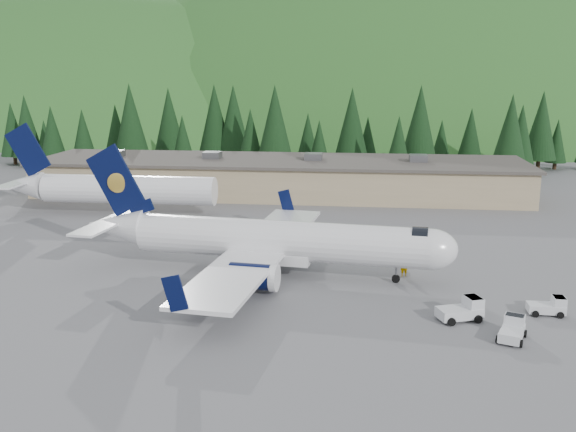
# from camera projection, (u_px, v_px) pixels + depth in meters

# --- Properties ---
(ground) EXTENTS (600.00, 600.00, 0.00)m
(ground) POSITION_uv_depth(u_px,v_px,m) (280.00, 274.00, 57.52)
(ground) COLOR #5A5A5E
(airliner) EXTENTS (34.16, 32.12, 11.33)m
(airliner) POSITION_uv_depth(u_px,v_px,m) (269.00, 241.00, 57.07)
(airliner) COLOR white
(airliner) RESTS_ON ground
(second_airliner) EXTENTS (27.50, 11.00, 10.05)m
(second_airliner) POSITION_uv_depth(u_px,v_px,m) (107.00, 188.00, 80.89)
(second_airliner) COLOR white
(second_airliner) RESTS_ON ground
(baggage_tug_a) EXTENTS (3.56, 2.78, 1.71)m
(baggage_tug_a) POSITION_uv_depth(u_px,v_px,m) (463.00, 310.00, 46.86)
(baggage_tug_a) COLOR silver
(baggage_tug_a) RESTS_ON ground
(baggage_tug_b) EXTENTS (2.68, 1.64, 1.42)m
(baggage_tug_b) POSITION_uv_depth(u_px,v_px,m) (550.00, 306.00, 47.91)
(baggage_tug_b) COLOR silver
(baggage_tug_b) RESTS_ON ground
(baggage_tug_c) EXTENTS (2.44, 3.11, 1.49)m
(baggage_tug_c) POSITION_uv_depth(u_px,v_px,m) (513.00, 329.00, 43.57)
(baggage_tug_c) COLOR silver
(baggage_tug_c) RESTS_ON ground
(terminal_building) EXTENTS (71.00, 17.00, 6.10)m
(terminal_building) POSITION_uv_depth(u_px,v_px,m) (279.00, 176.00, 94.30)
(terminal_building) COLOR #9B8866
(terminal_building) RESTS_ON ground
(ramp_worker) EXTENTS (0.76, 0.59, 1.87)m
(ramp_worker) POSITION_uv_depth(u_px,v_px,m) (404.00, 266.00, 56.72)
(ramp_worker) COLOR #DC9F00
(ramp_worker) RESTS_ON ground
(tree_line) EXTENTS (112.02, 19.64, 14.36)m
(tree_line) POSITION_uv_depth(u_px,v_px,m) (279.00, 128.00, 116.66)
(tree_line) COLOR black
(tree_line) RESTS_ON ground
(hills) EXTENTS (614.00, 330.00, 300.00)m
(hills) POSITION_uv_depth(u_px,v_px,m) (468.00, 314.00, 270.77)
(hills) COLOR #20521B
(hills) RESTS_ON ground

